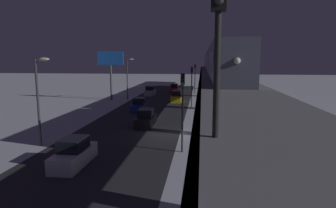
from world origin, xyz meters
The scene contains 17 objects.
ground_plane centered at (0.00, 0.00, 0.00)m, with size 240.00×240.00×0.00m, color silver.
avenue_asphalt centered at (4.47, 0.00, 0.00)m, with size 11.00×108.18×0.01m, color #28282D.
elevated_railway centered at (-5.27, 0.00, 4.78)m, with size 5.00×108.18×5.52m.
subway_train centered at (-5.36, -28.14, 7.30)m, with size 2.94×74.07×3.40m.
rail_signal centered at (-3.48, 20.73, 8.25)m, with size 0.36×0.41×4.00m.
sedan_red centered at (3.07, -37.73, 0.78)m, with size 1.91×4.10×1.97m.
sedan_yellow centered at (1.27, -23.22, 0.80)m, with size 1.80×4.78×1.97m.
sedan_blue centered at (5.87, -12.87, 0.80)m, with size 1.80×4.11×1.97m.
sedan_silver centered at (7.67, -31.72, 0.80)m, with size 1.80×4.63×1.97m.
sedan_white centered at (5.87, 9.04, 0.80)m, with size 1.80×4.63×1.97m.
sedan_black centered at (3.07, -3.51, 0.80)m, with size 1.80×4.36×1.97m.
traffic_light_near centered at (-1.63, 5.29, 4.20)m, with size 0.32×0.44×6.40m.
traffic_light_mid centered at (-1.63, -15.38, 4.20)m, with size 0.32×0.44×6.40m.
traffic_light_far centered at (-1.63, -36.04, 4.20)m, with size 0.32×0.44×6.40m.
commercial_billboard centered at (13.55, -23.88, 6.83)m, with size 4.80×0.36×8.90m.
street_lamp_near centered at (10.54, 5.00, 4.81)m, with size 1.35×0.44×7.65m.
street_lamp_far centered at (10.54, -25.00, 4.81)m, with size 1.35×0.44×7.65m.
Camera 1 is at (-3.12, 27.96, 7.49)m, focal length 30.88 mm.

